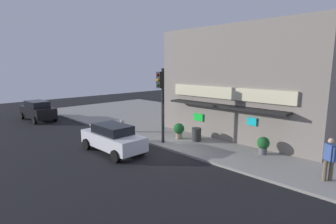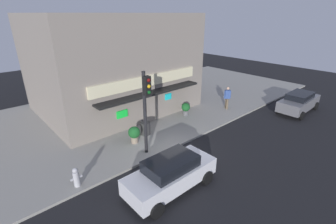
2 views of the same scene
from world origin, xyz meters
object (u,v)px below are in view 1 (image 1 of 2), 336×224
object	(u,v)px
potted_plant_by_window	(263,144)
pedestrian	(329,158)
potted_plant_by_doorway	(179,130)
traffic_light	(161,96)
fire_hydrant	(122,126)
parked_car_black	(38,110)
trash_can	(196,134)
parked_car_white	(113,138)

from	to	relation	value
potted_plant_by_window	pedestrian	bearing A→B (deg)	-20.75
potted_plant_by_window	potted_plant_by_doorway	bearing A→B (deg)	-170.05
traffic_light	potted_plant_by_window	distance (m)	6.31
traffic_light	fire_hydrant	distance (m)	4.67
pedestrian	parked_car_black	distance (m)	22.27
fire_hydrant	potted_plant_by_window	size ratio (longest dim) A/B	0.98
fire_hydrant	trash_can	distance (m)	5.56
traffic_light	fire_hydrant	world-z (taller)	traffic_light
trash_can	parked_car_black	distance (m)	15.17
traffic_light	potted_plant_by_doorway	world-z (taller)	traffic_light
parked_car_white	traffic_light	bearing A→B (deg)	72.28
traffic_light	potted_plant_by_window	xyz separation A→B (m)	(5.36, 2.35, -2.37)
potted_plant_by_doorway	fire_hydrant	bearing A→B (deg)	-159.66
trash_can	parked_car_black	bearing A→B (deg)	-162.73
trash_can	parked_car_white	bearing A→B (deg)	-114.61
trash_can	traffic_light	bearing A→B (deg)	-124.03
traffic_light	potted_plant_by_doorway	bearing A→B (deg)	85.40
potted_plant_by_doorway	trash_can	bearing A→B (deg)	19.88
potted_plant_by_window	parked_car_black	xyz separation A→B (m)	(-18.60, -5.02, 0.22)
parked_car_black	potted_plant_by_doorway	bearing A→B (deg)	17.05
parked_car_white	pedestrian	bearing A→B (deg)	22.35
trash_can	potted_plant_by_window	bearing A→B (deg)	7.10
parked_car_black	pedestrian	bearing A→B (deg)	9.68
parked_car_white	potted_plant_by_window	bearing A→B (deg)	39.81
trash_can	parked_car_black	xyz separation A→B (m)	(-14.48, -4.50, 0.35)
fire_hydrant	potted_plant_by_doorway	bearing A→B (deg)	20.34
fire_hydrant	potted_plant_by_window	bearing A→B (deg)	14.63
pedestrian	potted_plant_by_window	size ratio (longest dim) A/B	1.89
traffic_light	parked_car_white	bearing A→B (deg)	-107.72
potted_plant_by_window	trash_can	bearing A→B (deg)	-172.90
trash_can	potted_plant_by_doorway	distance (m)	1.21
potted_plant_by_doorway	parked_car_black	xyz separation A→B (m)	(-13.36, -4.10, 0.17)
traffic_light	potted_plant_by_doorway	size ratio (longest dim) A/B	4.45
pedestrian	parked_car_white	bearing A→B (deg)	-157.65
fire_hydrant	trash_can	bearing A→B (deg)	20.24
traffic_light	fire_hydrant	bearing A→B (deg)	-178.75
potted_plant_by_window	parked_car_white	size ratio (longest dim) A/B	0.23
pedestrian	potted_plant_by_doorway	bearing A→B (deg)	177.66
potted_plant_by_doorway	parked_car_black	bearing A→B (deg)	-162.95
traffic_light	pedestrian	distance (m)	8.99
pedestrian	potted_plant_by_doorway	distance (m)	8.61
potted_plant_by_doorway	pedestrian	bearing A→B (deg)	-2.34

